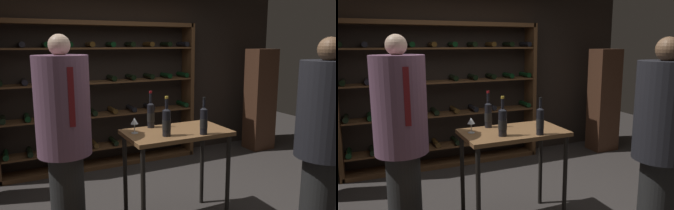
% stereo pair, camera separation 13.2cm
% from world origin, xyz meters
% --- Properties ---
extents(back_wall, '(5.76, 0.10, 2.71)m').
position_xyz_m(back_wall, '(0.00, 2.00, 1.35)').
color(back_wall, black).
rests_on(back_wall, ground).
extents(wine_rack, '(2.94, 0.32, 2.14)m').
position_xyz_m(wine_rack, '(-0.33, 1.79, 1.07)').
color(wine_rack, brown).
rests_on(wine_rack, ground).
extents(tasting_table, '(1.02, 0.59, 0.98)m').
position_xyz_m(tasting_table, '(-0.12, -0.15, 0.85)').
color(tasting_table, brown).
rests_on(tasting_table, ground).
extents(person_bystander_red_print, '(0.49, 0.50, 1.91)m').
position_xyz_m(person_bystander_red_print, '(-1.16, 0.05, 1.06)').
color(person_bystander_red_print, '#272727').
rests_on(person_bystander_red_print, ground).
extents(person_guest_blue_shirt, '(0.49, 0.49, 1.89)m').
position_xyz_m(person_guest_blue_shirt, '(0.95, -0.99, 1.04)').
color(person_guest_blue_shirt, black).
rests_on(person_guest_blue_shirt, ground).
extents(display_cabinet, '(0.44, 0.36, 1.74)m').
position_xyz_m(display_cabinet, '(2.36, 1.45, 0.87)').
color(display_cabinet, '#4C2D1E').
rests_on(display_cabinet, ground).
extents(wine_bottle_green_slim, '(0.08, 0.08, 0.38)m').
position_xyz_m(wine_bottle_green_slim, '(-0.29, -0.29, 1.12)').
color(wine_bottle_green_slim, black).
rests_on(wine_bottle_green_slim, tasting_table).
extents(wine_bottle_red_label, '(0.08, 0.08, 0.38)m').
position_xyz_m(wine_bottle_red_label, '(-0.29, 0.08, 1.11)').
color(wine_bottle_red_label, black).
rests_on(wine_bottle_red_label, tasting_table).
extents(wine_bottle_amber_reserve, '(0.07, 0.07, 0.36)m').
position_xyz_m(wine_bottle_amber_reserve, '(0.05, -0.39, 1.11)').
color(wine_bottle_amber_reserve, black).
rests_on(wine_bottle_amber_reserve, tasting_table).
extents(wine_glass_stemmed_right, '(0.07, 0.07, 0.15)m').
position_xyz_m(wine_glass_stemmed_right, '(-0.52, -0.06, 1.09)').
color(wine_glass_stemmed_right, silver).
rests_on(wine_glass_stemmed_right, tasting_table).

